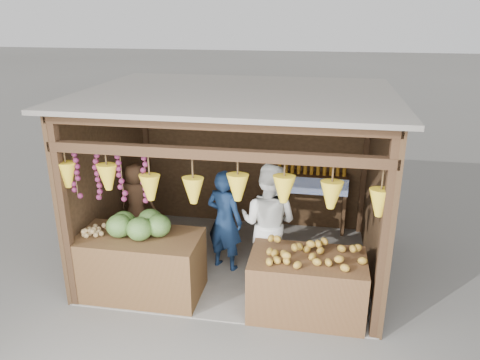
# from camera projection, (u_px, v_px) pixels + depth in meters

# --- Properties ---
(ground) EXTENTS (80.00, 80.00, 0.00)m
(ground) POSITION_uv_depth(u_px,v_px,m) (237.00, 262.00, 7.31)
(ground) COLOR #514F49
(ground) RESTS_ON ground
(stall_structure) EXTENTS (4.30, 3.30, 2.66)m
(stall_structure) POSITION_uv_depth(u_px,v_px,m) (234.00, 162.00, 6.70)
(stall_structure) COLOR slate
(stall_structure) RESTS_ON ground
(back_shelf) EXTENTS (1.25, 0.32, 1.32)m
(back_shelf) POSITION_uv_depth(u_px,v_px,m) (311.00, 186.00, 8.02)
(back_shelf) COLOR #382314
(back_shelf) RESTS_ON ground
(counter_left) EXTENTS (1.64, 0.85, 0.89)m
(counter_left) POSITION_uv_depth(u_px,v_px,m) (141.00, 265.00, 6.36)
(counter_left) COLOR #462F17
(counter_left) RESTS_ON ground
(counter_right) EXTENTS (1.46, 0.85, 0.80)m
(counter_right) POSITION_uv_depth(u_px,v_px,m) (307.00, 285.00, 5.98)
(counter_right) COLOR #442916
(counter_right) RESTS_ON ground
(stool) EXTENTS (0.31, 0.31, 0.29)m
(stool) POSITION_uv_depth(u_px,v_px,m) (140.00, 240.00, 7.69)
(stool) COLOR black
(stool) RESTS_ON ground
(man_standing) EXTENTS (0.66, 0.54, 1.57)m
(man_standing) POSITION_uv_depth(u_px,v_px,m) (225.00, 221.00, 6.90)
(man_standing) COLOR #122443
(man_standing) RESTS_ON ground
(woman_standing) EXTENTS (0.99, 0.86, 1.76)m
(woman_standing) POSITION_uv_depth(u_px,v_px,m) (268.00, 223.00, 6.61)
(woman_standing) COLOR white
(woman_standing) RESTS_ON ground
(vendor_seated) EXTENTS (0.59, 0.40, 1.17)m
(vendor_seated) POSITION_uv_depth(u_px,v_px,m) (137.00, 199.00, 7.43)
(vendor_seated) COLOR #513420
(vendor_seated) RESTS_ON stool
(melon_pile) EXTENTS (1.00, 0.50, 0.32)m
(melon_pile) POSITION_uv_depth(u_px,v_px,m) (137.00, 224.00, 6.20)
(melon_pile) COLOR #1D4512
(melon_pile) RESTS_ON counter_left
(tanfruit_pile) EXTENTS (0.34, 0.40, 0.13)m
(tanfruit_pile) POSITION_uv_depth(u_px,v_px,m) (95.00, 229.00, 6.27)
(tanfruit_pile) COLOR #997B47
(tanfruit_pile) RESTS_ON counter_left
(mango_pile) EXTENTS (1.40, 0.64, 0.22)m
(mango_pile) POSITION_uv_depth(u_px,v_px,m) (317.00, 252.00, 5.75)
(mango_pile) COLOR #BE5619
(mango_pile) RESTS_ON counter_right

